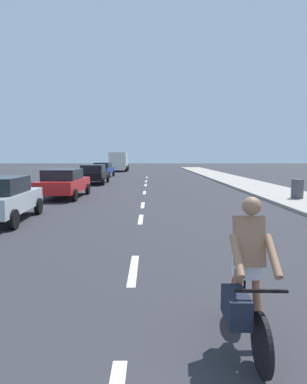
% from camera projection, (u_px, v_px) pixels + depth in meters
% --- Properties ---
extents(ground_plane, '(160.00, 160.00, 0.00)m').
position_uv_depth(ground_plane, '(144.00, 193.00, 19.89)').
color(ground_plane, '#2D2D33').
extents(sidewalk_strip, '(3.60, 80.00, 0.14)m').
position_uv_depth(sidewalk_strip, '(263.00, 189.00, 21.96)').
color(sidewalk_strip, '#9E998E').
rests_on(sidewalk_strip, ground).
extents(lane_stripe_2, '(0.16, 1.80, 0.01)m').
position_uv_depth(lane_stripe_2, '(133.00, 269.00, 6.53)').
color(lane_stripe_2, white).
rests_on(lane_stripe_2, ground).
extents(lane_stripe_3, '(0.16, 1.80, 0.01)m').
position_uv_depth(lane_stripe_3, '(141.00, 219.00, 11.73)').
color(lane_stripe_3, white).
rests_on(lane_stripe_3, ground).
extents(lane_stripe_4, '(0.16, 1.80, 0.01)m').
position_uv_depth(lane_stripe_4, '(143.00, 205.00, 15.09)').
color(lane_stripe_4, white).
rests_on(lane_stripe_4, ground).
extents(lane_stripe_5, '(0.16, 1.80, 0.01)m').
position_uv_depth(lane_stripe_5, '(145.00, 193.00, 20.24)').
color(lane_stripe_5, white).
rests_on(lane_stripe_5, ground).
extents(lane_stripe_6, '(0.16, 1.80, 0.01)m').
position_uv_depth(lane_stripe_6, '(146.00, 185.00, 25.47)').
color(lane_stripe_6, white).
rests_on(lane_stripe_6, ground).
extents(lane_stripe_7, '(0.16, 1.80, 0.01)m').
position_uv_depth(lane_stripe_7, '(146.00, 181.00, 29.22)').
color(lane_stripe_7, white).
rests_on(lane_stripe_7, ground).
extents(lane_stripe_8, '(0.16, 1.80, 0.01)m').
position_uv_depth(lane_stripe_8, '(147.00, 177.00, 34.58)').
color(lane_stripe_8, white).
rests_on(lane_stripe_8, ground).
extents(cyclist, '(0.62, 1.71, 1.82)m').
position_uv_depth(cyclist, '(246.00, 281.00, 3.80)').
color(cyclist, black).
rests_on(cyclist, ground).
extents(parked_car_silver, '(2.02, 4.04, 1.57)m').
position_uv_depth(parked_car_silver, '(2.00, 198.00, 11.23)').
color(parked_car_silver, '#B7BABF').
rests_on(parked_car_silver, ground).
extents(parked_car_red, '(2.17, 4.59, 1.57)m').
position_uv_depth(parked_car_red, '(64.00, 182.00, 17.73)').
color(parked_car_red, red).
rests_on(parked_car_red, ground).
extents(parked_car_black, '(2.13, 4.57, 1.57)m').
position_uv_depth(parked_car_black, '(94.00, 174.00, 26.55)').
color(parked_car_black, black).
rests_on(parked_car_black, ground).
extents(parked_car_blue, '(2.13, 4.27, 1.57)m').
position_uv_depth(parked_car_blue, '(103.00, 169.00, 35.10)').
color(parked_car_blue, '#1E389E').
rests_on(parked_car_blue, ground).
extents(delivery_truck, '(2.73, 6.27, 2.80)m').
position_uv_depth(delivery_truck, '(119.00, 161.00, 48.14)').
color(delivery_truck, beige).
rests_on(delivery_truck, ground).
extents(trash_bin_far, '(0.60, 0.60, 0.98)m').
position_uv_depth(trash_bin_far, '(297.00, 189.00, 16.41)').
color(trash_bin_far, '#47474C').
rests_on(trash_bin_far, sidewalk_strip).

